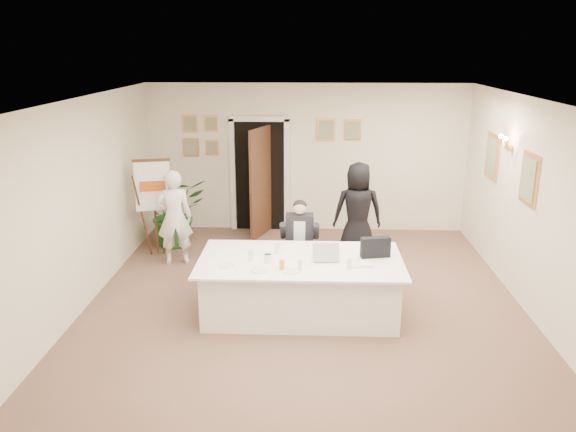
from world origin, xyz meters
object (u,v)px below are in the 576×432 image
at_px(flip_chart, 155,212).
at_px(standing_woman, 358,211).
at_px(potted_palm, 175,212).
at_px(steel_jug, 268,258).
at_px(laptop_bag, 375,247).
at_px(laptop, 326,249).
at_px(paper_stack, 361,264).
at_px(oj_glass, 282,265).
at_px(standing_man, 174,217).
at_px(conference_table, 300,286).
at_px(seated_man, 300,242).

relative_size(flip_chart, standing_woman, 1.00).
xyz_separation_m(potted_palm, steel_jug, (1.88, -2.78, 0.23)).
xyz_separation_m(potted_palm, laptop_bag, (3.28, -2.53, 0.31)).
distance_m(laptop, paper_stack, 0.51).
bearing_deg(paper_stack, standing_woman, 86.70).
xyz_separation_m(standing_woman, laptop_bag, (0.07, -1.97, 0.09)).
relative_size(standing_woman, oj_glass, 12.67).
bearing_deg(standing_man, potted_palm, -89.60).
xyz_separation_m(flip_chart, standing_woman, (3.40, -0.00, 0.06)).
distance_m(potted_palm, steel_jug, 3.37).
bearing_deg(conference_table, paper_stack, -14.10).
bearing_deg(flip_chart, conference_table, -39.81).
relative_size(seated_man, steel_jug, 11.90).
xyz_separation_m(standing_man, potted_palm, (-0.22, 0.90, -0.19)).
distance_m(standing_woman, potted_palm, 3.26).
relative_size(potted_palm, laptop, 3.32).
distance_m(standing_woman, steel_jug, 2.58).
height_order(flip_chart, oj_glass, flip_chart).
bearing_deg(laptop, laptop_bag, 2.80).
bearing_deg(standing_man, seated_man, 146.39).
xyz_separation_m(potted_palm, oj_glass, (2.07, -3.03, 0.24)).
distance_m(potted_palm, laptop, 3.73).
height_order(potted_palm, laptop_bag, potted_palm).
relative_size(seated_man, standing_man, 0.83).
bearing_deg(laptop, conference_table, 177.64).
bearing_deg(laptop_bag, potted_palm, 130.97).
height_order(flip_chart, standing_man, flip_chart).
relative_size(standing_woman, laptop_bag, 4.24).
bearing_deg(conference_table, steel_jug, -161.67).
distance_m(standing_man, paper_stack, 3.45).
xyz_separation_m(seated_man, laptop_bag, (1.02, -0.88, 0.26)).
bearing_deg(potted_palm, laptop_bag, -37.66).
bearing_deg(conference_table, seated_man, 91.88).
xyz_separation_m(standing_man, oj_glass, (1.85, -2.13, 0.05)).
bearing_deg(laptop, potted_palm, 129.67).
distance_m(standing_man, potted_palm, 0.95).
xyz_separation_m(standing_man, standing_woman, (2.99, 0.33, 0.04)).
height_order(standing_woman, potted_palm, standing_woman).
distance_m(standing_man, oj_glass, 2.82).
bearing_deg(steel_jug, potted_palm, 124.06).
bearing_deg(flip_chart, potted_palm, 71.12).
bearing_deg(steel_jug, paper_stack, -2.71).
xyz_separation_m(conference_table, oj_glass, (-0.22, -0.39, 0.45)).
relative_size(standing_woman, potted_palm, 1.37).
bearing_deg(steel_jug, laptop, 11.79).
distance_m(standing_man, standing_woman, 3.00).
xyz_separation_m(seated_man, paper_stack, (0.81, -1.18, 0.13)).
xyz_separation_m(standing_man, paper_stack, (2.85, -1.94, 0.00)).
relative_size(potted_palm, paper_stack, 4.35).
bearing_deg(potted_palm, conference_table, -48.99).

